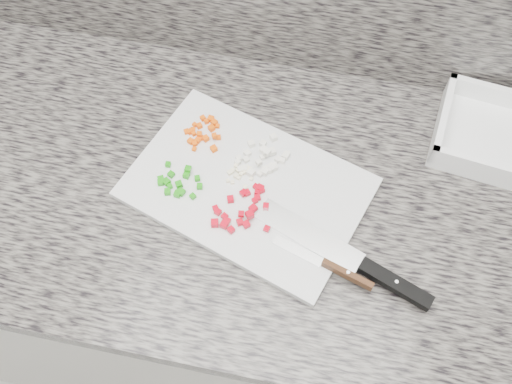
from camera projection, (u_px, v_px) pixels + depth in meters
The scene contains 11 objects.
cabinet at pixel (250, 280), 1.42m from camera, with size 3.92×0.62×0.86m, color beige.
countertop at pixel (248, 192), 1.03m from camera, with size 3.96×0.64×0.04m, color #615D55.
cutting_board at pixel (247, 188), 1.00m from camera, with size 0.40×0.27×0.01m, color silver.
carrot_pile at pixel (203, 133), 1.04m from camera, with size 0.07×0.08×0.02m.
onion_pile at pixel (263, 159), 1.01m from camera, with size 0.10×0.10×0.02m.
green_pepper_pile at pixel (177, 183), 0.99m from camera, with size 0.08×0.07×0.02m.
red_pepper_pile at pixel (241, 210), 0.96m from camera, with size 0.10×0.10×0.02m.
garlic_pile at pixel (240, 173), 1.00m from camera, with size 0.05×0.05×0.01m.
chef_knife at pixel (365, 267), 0.91m from camera, with size 0.30×0.15×0.02m.
paring_knife at pixel (335, 268), 0.91m from camera, with size 0.17×0.07×0.02m.
tray at pixel (507, 140), 1.03m from camera, with size 0.28×0.22×0.05m.
Camera 1 is at (0.12, 0.95, 1.78)m, focal length 40.00 mm.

